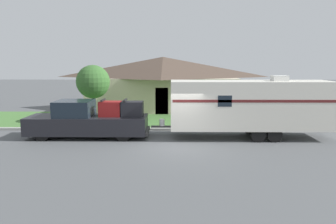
{
  "coord_description": "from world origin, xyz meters",
  "views": [
    {
      "loc": [
        -0.3,
        -15.49,
        4.08
      ],
      "look_at": [
        -0.52,
        1.9,
        1.4
      ],
      "focal_mm": 35.0,
      "sensor_mm": 36.0,
      "label": 1
    }
  ],
  "objects": [
    {
      "name": "ground_plane",
      "position": [
        0.0,
        0.0,
        0.0
      ],
      "size": [
        120.0,
        120.0,
        0.0
      ],
      "primitive_type": "plane",
      "color": "#515456"
    },
    {
      "name": "curb_strip",
      "position": [
        0.0,
        3.75,
        0.07
      ],
      "size": [
        80.0,
        0.3,
        0.14
      ],
      "color": "#999993",
      "rests_on": "ground_plane"
    },
    {
      "name": "lawn_strip",
      "position": [
        0.0,
        7.4,
        0.01
      ],
      "size": [
        80.0,
        7.0,
        0.03
      ],
      "color": "#477538",
      "rests_on": "ground_plane"
    },
    {
      "name": "house_across_street",
      "position": [
        -1.1,
        13.23,
        2.33
      ],
      "size": [
        13.12,
        7.76,
        4.5
      ],
      "color": "beige",
      "rests_on": "ground_plane"
    },
    {
      "name": "pickup_truck",
      "position": [
        -4.83,
        1.9,
        0.92
      ],
      "size": [
        6.52,
        2.05,
        2.09
      ],
      "color": "black",
      "rests_on": "ground_plane"
    },
    {
      "name": "travel_trailer",
      "position": [
        3.87,
        1.9,
        1.8
      ],
      "size": [
        9.51,
        2.27,
        3.36
      ],
      "color": "black",
      "rests_on": "ground_plane"
    },
    {
      "name": "mailbox",
      "position": [
        -4.08,
        4.32,
        0.98
      ],
      "size": [
        0.48,
        0.2,
        1.27
      ],
      "color": "brown",
      "rests_on": "ground_plane"
    },
    {
      "name": "tree_in_yard",
      "position": [
        -5.56,
        6.26,
        2.74
      ],
      "size": [
        2.23,
        2.23,
        3.87
      ],
      "color": "brown",
      "rests_on": "ground_plane"
    }
  ]
}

